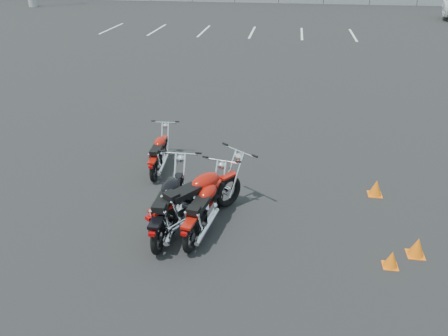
# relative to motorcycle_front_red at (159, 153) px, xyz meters

# --- Properties ---
(ground) EXTENTS (120.00, 120.00, 0.00)m
(ground) POSITION_rel_motorcycle_front_red_xyz_m (1.50, -1.60, -0.41)
(ground) COLOR black
(ground) RESTS_ON ground
(motorcycle_front_red) EXTENTS (0.70, 1.82, 0.89)m
(motorcycle_front_red) POSITION_rel_motorcycle_front_red_xyz_m (0.00, 0.00, 0.00)
(motorcycle_front_red) COLOR black
(motorcycle_front_red) RESTS_ON ground
(motorcycle_second_black) EXTENTS (0.87, 2.25, 1.10)m
(motorcycle_second_black) POSITION_rel_motorcycle_front_red_xyz_m (0.87, -2.33, 0.10)
(motorcycle_second_black) COLOR black
(motorcycle_second_black) RESTS_ON ground
(motorcycle_third_red) EXTENTS (0.82, 2.07, 1.02)m
(motorcycle_third_red) POSITION_rel_motorcycle_front_red_xyz_m (1.54, -2.28, 0.06)
(motorcycle_third_red) COLOR black
(motorcycle_third_red) RESTS_ON ground
(motorcycle_rear_red) EXTENTS (1.80, 2.21, 1.18)m
(motorcycle_rear_red) POSITION_rel_motorcycle_front_red_xyz_m (1.37, -2.10, 0.13)
(motorcycle_rear_red) COLOR black
(motorcycle_rear_red) RESTS_ON ground
(training_cone_near) EXTENTS (0.29, 0.29, 0.35)m
(training_cone_near) POSITION_rel_motorcycle_front_red_xyz_m (4.91, -0.51, -0.23)
(training_cone_near) COLOR orange
(training_cone_near) RESTS_ON ground
(training_cone_far) EXTENTS (0.25, 0.25, 0.30)m
(training_cone_far) POSITION_rel_motorcycle_front_red_xyz_m (4.81, -2.89, -0.26)
(training_cone_far) COLOR orange
(training_cone_far) RESTS_ON ground
(training_cone_extra) EXTENTS (0.29, 0.29, 0.35)m
(training_cone_extra) POSITION_rel_motorcycle_front_red_xyz_m (5.30, -2.52, -0.23)
(training_cone_extra) COLOR orange
(training_cone_extra) RESTS_ON ground
(parking_line_stripes) EXTENTS (15.12, 4.00, 0.01)m
(parking_line_stripes) POSITION_rel_motorcycle_front_red_xyz_m (-1.00, 18.40, -0.40)
(parking_line_stripes) COLOR silver
(parking_line_stripes) RESTS_ON ground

